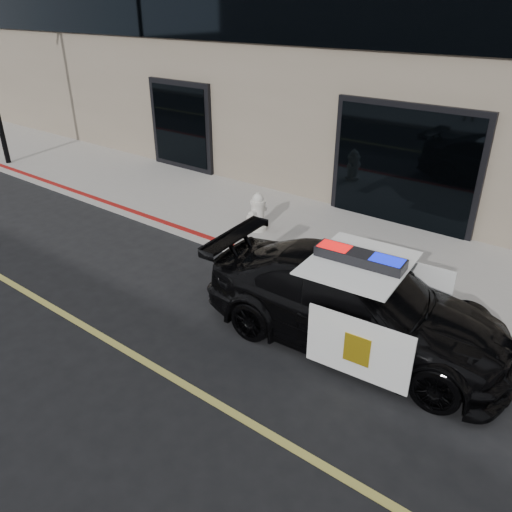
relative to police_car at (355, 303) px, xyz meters
The scene contains 4 objects.
ground 2.46m from the police_car, 96.60° to the right, with size 120.00×120.00×0.00m, color black.
sidewalk_n 2.99m from the police_car, 95.32° to the left, with size 60.00×3.50×0.15m, color gray.
police_car is the anchor object (origin of this frame).
fire_hydrant 4.22m from the police_car, 147.94° to the left, with size 0.40×0.55×0.88m.
Camera 1 is at (2.98, -3.66, 4.79)m, focal length 35.00 mm.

